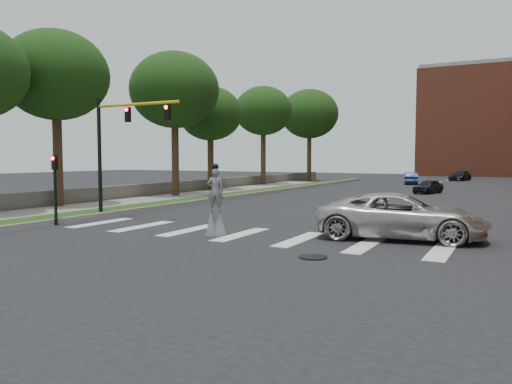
# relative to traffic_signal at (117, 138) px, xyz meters

# --- Properties ---
(ground_plane) EXTENTS (160.00, 160.00, 0.00)m
(ground_plane) POSITION_rel_traffic_signal_xyz_m (9.78, -3.00, -4.15)
(ground_plane) COLOR black
(ground_plane) RESTS_ON ground
(grass_median) EXTENTS (2.00, 60.00, 0.25)m
(grass_median) POSITION_rel_traffic_signal_xyz_m (-1.72, 17.00, -4.03)
(grass_median) COLOR #1C3C11
(grass_median) RESTS_ON ground
(median_curb) EXTENTS (0.20, 60.00, 0.28)m
(median_curb) POSITION_rel_traffic_signal_xyz_m (-0.67, 17.00, -4.01)
(median_curb) COLOR gray
(median_curb) RESTS_ON ground
(sidewalk_left) EXTENTS (4.00, 60.00, 0.18)m
(sidewalk_left) POSITION_rel_traffic_signal_xyz_m (-4.72, 7.00, -4.06)
(sidewalk_left) COLOR slate
(sidewalk_left) RESTS_ON ground
(stone_wall) EXTENTS (0.50, 56.00, 1.10)m
(stone_wall) POSITION_rel_traffic_signal_xyz_m (-7.22, 19.00, -3.60)
(stone_wall) COLOR #59554C
(stone_wall) RESTS_ON ground
(manhole) EXTENTS (0.90, 0.90, 0.04)m
(manhole) POSITION_rel_traffic_signal_xyz_m (12.78, -5.00, -4.13)
(manhole) COLOR black
(manhole) RESTS_ON ground
(building_backdrop) EXTENTS (26.00, 14.00, 18.00)m
(building_backdrop) POSITION_rel_traffic_signal_xyz_m (15.78, 75.00, 4.85)
(building_backdrop) COLOR #9C4B31
(building_backdrop) RESTS_ON ground
(traffic_signal) EXTENTS (5.30, 0.23, 6.20)m
(traffic_signal) POSITION_rel_traffic_signal_xyz_m (0.00, 0.00, 0.00)
(traffic_signal) COLOR black
(traffic_signal) RESTS_ON ground
(secondary_signal) EXTENTS (0.25, 0.21, 3.23)m
(secondary_signal) POSITION_rel_traffic_signal_xyz_m (-0.52, -3.50, -2.20)
(secondary_signal) COLOR black
(secondary_signal) RESTS_ON ground
(stilt_performer) EXTENTS (0.82, 0.63, 2.90)m
(stilt_performer) POSITION_rel_traffic_signal_xyz_m (7.69, -2.66, -3.00)
(stilt_performer) COLOR #382516
(stilt_performer) RESTS_ON ground
(suv_crossing) EXTENTS (6.70, 3.81, 1.76)m
(suv_crossing) POSITION_rel_traffic_signal_xyz_m (14.45, 0.00, -3.27)
(suv_crossing) COLOR #B8B5AD
(suv_crossing) RESTS_ON ground
(car_near) EXTENTS (2.44, 3.83, 1.21)m
(car_near) POSITION_rel_traffic_signal_xyz_m (11.50, 25.74, -3.54)
(car_near) COLOR black
(car_near) RESTS_ON ground
(car_mid) EXTENTS (2.21, 4.37, 1.38)m
(car_mid) POSITION_rel_traffic_signal_xyz_m (7.37, 40.42, -3.46)
(car_mid) COLOR navy
(car_mid) RESTS_ON ground
(car_far) EXTENTS (2.87, 4.82, 1.31)m
(car_far) POSITION_rel_traffic_signal_xyz_m (11.52, 52.53, -3.50)
(car_far) COLOR black
(car_far) RESTS_ON ground
(tree_1) EXTENTS (6.35, 6.35, 10.78)m
(tree_1) POSITION_rel_traffic_signal_xyz_m (-6.43, 1.76, 3.88)
(tree_1) COLOR #382516
(tree_1) RESTS_ON ground
(tree_2) EXTENTS (6.86, 6.86, 11.22)m
(tree_2) POSITION_rel_traffic_signal_xyz_m (-5.16, 11.82, 4.11)
(tree_2) COLOR #382516
(tree_2) RESTS_ON ground
(tree_3) EXTENTS (5.72, 5.72, 9.51)m
(tree_3) POSITION_rel_traffic_signal_xyz_m (-6.31, 18.59, 2.88)
(tree_3) COLOR #382516
(tree_3) RESTS_ON ground
(tree_4) EXTENTS (6.23, 6.23, 10.81)m
(tree_4) POSITION_rel_traffic_signal_xyz_m (-6.22, 28.96, 3.96)
(tree_4) COLOR #382516
(tree_4) RESTS_ON ground
(tree_5) EXTENTS (7.32, 7.32, 11.75)m
(tree_5) POSITION_rel_traffic_signal_xyz_m (-5.28, 40.04, 4.45)
(tree_5) COLOR #382516
(tree_5) RESTS_ON ground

